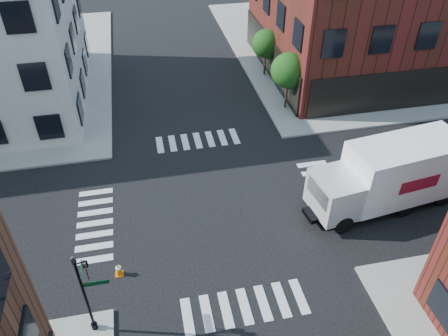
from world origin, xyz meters
name	(u,v)px	position (x,y,z in m)	size (l,w,h in m)	color
ground	(216,206)	(0.00, 0.00, 0.00)	(120.00, 120.00, 0.00)	black
sidewalk_ne	(376,42)	(21.00, 21.00, 0.07)	(30.00, 30.00, 0.15)	gray
tree_near	(289,72)	(7.56, 9.98, 3.16)	(2.69, 2.69, 4.49)	black
tree_far	(267,45)	(7.56, 15.98, 2.87)	(2.43, 2.43, 4.07)	black
signal_pole	(85,287)	(-6.72, -6.68, 2.86)	(1.29, 1.24, 4.60)	black
box_truck	(390,175)	(9.72, -1.76, 2.15)	(9.35, 3.90, 4.13)	white
traffic_cone	(119,270)	(-5.70, -3.91, 0.36)	(0.42, 0.42, 0.75)	orange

